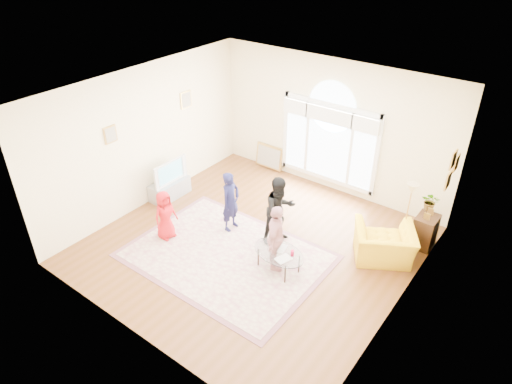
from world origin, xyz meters
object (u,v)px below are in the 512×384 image
Objects in this scene: coffee_table at (279,253)px; armchair at (384,244)px; area_rug at (226,256)px; tv_console at (170,189)px; television at (168,171)px.

armchair is (1.45, 1.49, -0.04)m from coffee_table.
armchair is at bearing 35.61° from area_rug.
area_rug is at bearing 5.13° from armchair.
coffee_table reaches higher than tv_console.
armchair is at bearing 9.81° from television.
tv_console is at bearing 178.06° from coffee_table.
armchair is at bearing 53.71° from coffee_table.
area_rug is at bearing -156.19° from coffee_table.
television is at bearing -0.00° from tv_console.
television is 0.84× the size of coffee_table.
coffee_table is 2.08m from armchair.
armchair is at bearing 9.79° from tv_console.
armchair is (2.50, 1.79, 0.35)m from area_rug.
tv_console is 0.91× the size of armchair.
tv_console reaches higher than area_rug.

